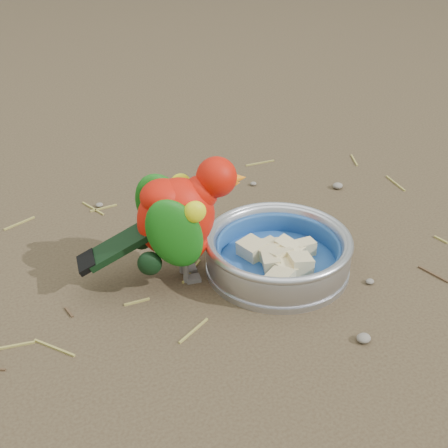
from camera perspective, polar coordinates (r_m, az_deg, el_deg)
ground at (r=0.96m, az=1.88°, el=-5.73°), size 60.00×60.00×0.00m
food_bowl at (r=0.99m, az=4.89°, el=-3.80°), size 0.23×0.23×0.02m
bowl_wall at (r=0.97m, az=4.96°, el=-2.35°), size 0.23×0.23×0.04m
fruit_wedges at (r=0.98m, az=4.95°, el=-2.69°), size 0.14×0.14×0.03m
lory_parrot at (r=0.93m, az=-4.11°, el=-0.14°), size 0.25×0.15×0.19m
ground_debris at (r=0.95m, az=-0.72°, el=-5.94°), size 0.90×0.80×0.01m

